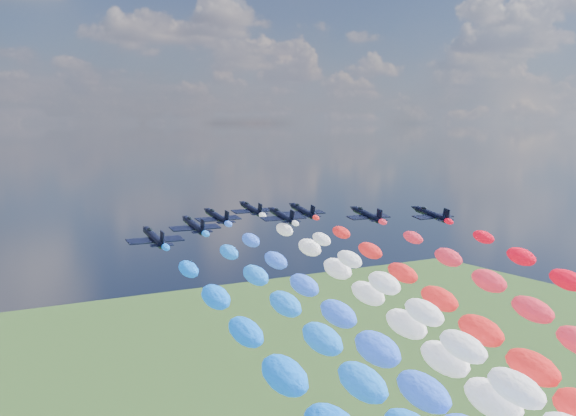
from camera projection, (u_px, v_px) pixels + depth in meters
jet_0 at (154, 237)px, 107.81m from camera, size 8.99×11.96×4.28m
jet_1 at (194, 225)px, 120.62m from camera, size 8.89×11.88×4.28m
jet_2 at (217, 217)px, 131.86m from camera, size 8.66×11.72×4.28m
jet_3 at (282, 216)px, 132.92m from camera, size 8.91×11.90×4.28m
jet_4 at (251, 209)px, 143.80m from camera, size 8.76×11.79×4.28m
trail_4 at (468, 401)px, 93.50m from camera, size 6.33×119.42×42.71m
jet_5 at (303, 211)px, 140.53m from camera, size 8.92×11.91×4.28m
trail_5 at (556, 411)px, 90.23m from camera, size 6.33×119.42×42.71m
jet_6 at (367, 215)px, 134.61m from camera, size 8.75×11.79×4.28m
jet_7 at (431, 214)px, 135.09m from camera, size 8.68×11.73×4.28m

